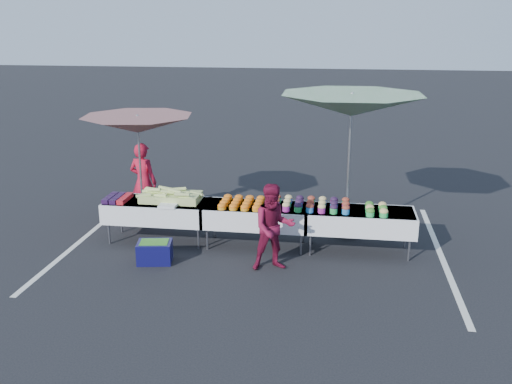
# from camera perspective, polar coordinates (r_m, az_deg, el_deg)

# --- Properties ---
(ground) EXTENTS (80.00, 80.00, 0.00)m
(ground) POSITION_cam_1_polar(r_m,az_deg,el_deg) (10.22, 0.00, -5.38)
(ground) COLOR black
(stripe_left) EXTENTS (0.10, 5.00, 0.00)m
(stripe_left) POSITION_cam_1_polar(r_m,az_deg,el_deg) (11.12, -16.58, -4.23)
(stripe_left) COLOR silver
(stripe_left) RESTS_ON ground
(stripe_right) EXTENTS (0.10, 5.00, 0.00)m
(stripe_right) POSITION_cam_1_polar(r_m,az_deg,el_deg) (10.28, 18.03, -6.10)
(stripe_right) COLOR silver
(stripe_right) RESTS_ON ground
(table_left) EXTENTS (1.86, 0.81, 0.75)m
(table_left) POSITION_cam_1_polar(r_m,az_deg,el_deg) (10.42, -9.84, -1.77)
(table_left) COLOR white
(table_left) RESTS_ON ground
(table_center) EXTENTS (1.86, 0.81, 0.75)m
(table_center) POSITION_cam_1_polar(r_m,az_deg,el_deg) (10.02, 0.00, -2.28)
(table_center) COLOR white
(table_center) RESTS_ON ground
(table_right) EXTENTS (1.86, 0.81, 0.75)m
(table_right) POSITION_cam_1_polar(r_m,az_deg,el_deg) (9.93, 10.34, -2.75)
(table_right) COLOR white
(table_right) RESTS_ON ground
(berry_punnets) EXTENTS (0.40, 0.54, 0.08)m
(berry_punnets) POSITION_cam_1_polar(r_m,az_deg,el_deg) (10.55, -13.66, -0.61)
(berry_punnets) COLOR black
(berry_punnets) RESTS_ON table_left
(corn_pile) EXTENTS (1.16, 0.57, 0.26)m
(corn_pile) POSITION_cam_1_polar(r_m,az_deg,el_deg) (10.31, -8.57, -0.42)
(corn_pile) COLOR #B9D76E
(corn_pile) RESTS_ON table_left
(plastic_bags) EXTENTS (0.30, 0.25, 0.05)m
(plastic_bags) POSITION_cam_1_polar(r_m,az_deg,el_deg) (10.00, -8.79, -1.36)
(plastic_bags) COLOR white
(plastic_bags) RESTS_ON table_left
(carrot_bowls) EXTENTS (0.75, 0.69, 0.11)m
(carrot_bowls) POSITION_cam_1_polar(r_m,az_deg,el_deg) (9.98, -1.43, -1.06)
(carrot_bowls) COLOR orange
(carrot_bowls) RESTS_ON table_center
(potato_cups) EXTENTS (1.34, 0.58, 0.16)m
(potato_cups) POSITION_cam_1_polar(r_m,az_deg,el_deg) (9.85, 5.48, -1.18)
(potato_cups) COLOR #2974BF
(potato_cups) RESTS_ON table_right
(bean_baskets) EXTENTS (0.36, 0.50, 0.15)m
(bean_baskets) POSITION_cam_1_polar(r_m,az_deg,el_deg) (9.77, 11.95, -1.68)
(bean_baskets) COLOR green
(bean_baskets) RESTS_ON table_right
(vendor) EXTENTS (0.64, 0.50, 1.58)m
(vendor) POSITION_cam_1_polar(r_m,az_deg,el_deg) (11.52, -11.20, 1.00)
(vendor) COLOR #B81530
(vendor) RESTS_ON ground
(customer) EXTENTS (0.82, 0.72, 1.42)m
(customer) POSITION_cam_1_polar(r_m,az_deg,el_deg) (9.05, 1.78, -3.56)
(customer) COLOR maroon
(customer) RESTS_ON ground
(umbrella_left) EXTENTS (2.55, 2.55, 2.17)m
(umbrella_left) POSITION_cam_1_polar(r_m,az_deg,el_deg) (11.00, -11.74, 6.56)
(umbrella_left) COLOR black
(umbrella_left) RESTS_ON ground
(umbrella_right) EXTENTS (3.43, 3.43, 2.66)m
(umbrella_right) POSITION_cam_1_polar(r_m,az_deg,el_deg) (10.27, 9.54, 8.47)
(umbrella_right) COLOR black
(umbrella_right) RESTS_ON ground
(storage_bin) EXTENTS (0.62, 0.49, 0.36)m
(storage_bin) POSITION_cam_1_polar(r_m,az_deg,el_deg) (9.63, -10.09, -5.88)
(storage_bin) COLOR #0E0D44
(storage_bin) RESTS_ON ground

